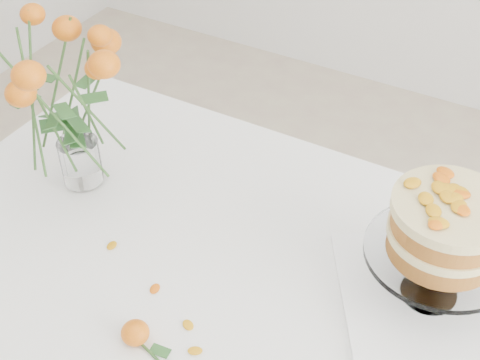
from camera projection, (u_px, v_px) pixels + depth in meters
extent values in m
cube|color=tan|center=(237.00, 287.00, 1.29)|extent=(1.40, 0.90, 0.04)
cylinder|color=tan|center=(119.00, 209.00, 2.01)|extent=(0.06, 0.06, 0.71)
cube|color=white|center=(237.00, 279.00, 1.28)|extent=(1.42, 0.92, 0.01)
cube|color=white|center=(329.00, 184.00, 1.65)|extent=(1.42, 0.01, 0.20)
cube|color=white|center=(428.00, 295.00, 1.24)|extent=(0.44, 0.44, 0.01)
cylinder|color=white|center=(434.00, 271.00, 1.19)|extent=(0.03, 0.03, 0.08)
cylinder|color=white|center=(440.00, 253.00, 1.16)|extent=(0.26, 0.26, 0.01)
cylinder|color=#A36C24|center=(442.00, 243.00, 1.15)|extent=(0.21, 0.21, 0.04)
cylinder|color=beige|center=(445.00, 231.00, 1.13)|extent=(0.22, 0.22, 0.02)
cylinder|color=#A36C24|center=(449.00, 220.00, 1.11)|extent=(0.21, 0.21, 0.04)
cylinder|color=beige|center=(452.00, 207.00, 1.09)|extent=(0.22, 0.22, 0.02)
cylinder|color=white|center=(84.00, 180.00, 1.49)|extent=(0.07, 0.07, 0.01)
cylinder|color=white|center=(80.00, 161.00, 1.45)|extent=(0.09, 0.09, 0.10)
ellipsoid|color=#C75C09|center=(135.00, 333.00, 1.15)|extent=(0.05, 0.05, 0.04)
cylinder|color=#315B24|center=(149.00, 351.00, 1.15)|extent=(0.06, 0.02, 0.01)
ellipsoid|color=orange|center=(155.00, 289.00, 1.25)|extent=(0.03, 0.02, 0.00)
ellipsoid|color=orange|center=(188.00, 325.00, 1.19)|extent=(0.03, 0.02, 0.00)
ellipsoid|color=orange|center=(195.00, 351.00, 1.15)|extent=(0.03, 0.02, 0.00)
ellipsoid|color=orange|center=(112.00, 246.00, 1.34)|extent=(0.03, 0.02, 0.00)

